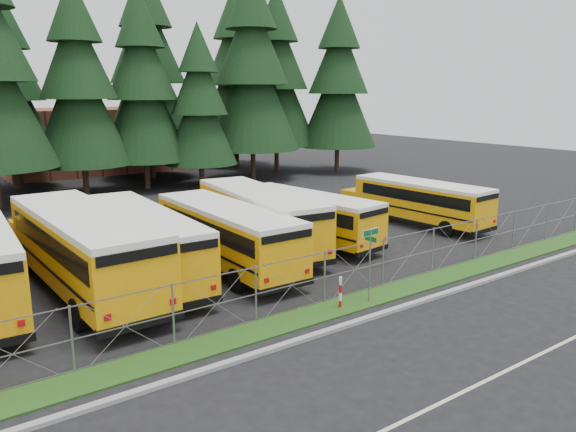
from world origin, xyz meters
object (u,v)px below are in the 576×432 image
object	(u,v)px
bus_2	(81,252)
bus_5	(256,219)
bus_6	(303,218)
bus_4	(223,236)
bus_east	(416,203)
striped_bollard	(340,293)
street_sign	(370,250)
bus_3	(136,245)

from	to	relation	value
bus_2	bus_5	bearing A→B (deg)	6.70
bus_6	bus_4	bearing A→B (deg)	-174.59
bus_east	striped_bollard	size ratio (longest dim) A/B	8.19
street_sign	bus_east	bearing A→B (deg)	34.18
bus_3	bus_6	size ratio (longest dim) A/B	1.15
bus_2	bus_east	distance (m)	19.15
bus_4	street_sign	size ratio (longest dim) A/B	3.82
bus_east	bus_6	bearing A→B (deg)	170.86
bus_4	bus_5	size ratio (longest dim) A/B	0.95
bus_6	bus_east	world-z (taller)	bus_6
bus_3	street_sign	world-z (taller)	bus_3
street_sign	bus_6	bearing A→B (deg)	68.61
bus_east	street_sign	bearing A→B (deg)	-149.56
street_sign	bus_4	bearing A→B (deg)	107.94
bus_6	striped_bollard	size ratio (longest dim) A/B	8.20
bus_east	street_sign	distance (m)	13.26
bus_3	bus_5	world-z (taller)	bus_5
bus_3	bus_5	bearing A→B (deg)	11.68
bus_6	bus_3	bearing A→B (deg)	176.11
bus_east	bus_3	bearing A→B (deg)	175.81
bus_2	bus_6	world-z (taller)	bus_2
bus_2	street_sign	distance (m)	11.03
bus_4	bus_east	distance (m)	13.20
bus_6	street_sign	xyz separation A→B (m)	(-3.20, -8.17, 0.74)
bus_east	street_sign	xyz separation A→B (m)	(-10.95, -7.44, 0.75)
bus_4	bus_east	world-z (taller)	bus_4
bus_2	bus_3	world-z (taller)	bus_2
bus_6	striped_bollard	world-z (taller)	bus_6
bus_2	striped_bollard	bearing A→B (deg)	-47.20
bus_5	bus_2	bearing A→B (deg)	-164.75
bus_east	striped_bollard	distance (m)	14.21
bus_east	striped_bollard	world-z (taller)	bus_east
bus_5	street_sign	size ratio (longest dim) A/B	4.02
bus_4	street_sign	distance (m)	7.29
bus_2	bus_4	xyz separation A→B (m)	(5.97, -0.45, -0.21)
bus_3	bus_4	distance (m)	3.75
bus_4	bus_5	bearing A→B (deg)	31.64
bus_2	street_sign	xyz separation A→B (m)	(8.20, -7.36, 0.41)
street_sign	bus_5	bearing A→B (deg)	86.04
street_sign	striped_bollard	xyz separation A→B (m)	(-1.25, 0.18, -1.43)
bus_east	street_sign	world-z (taller)	street_sign
bus_2	street_sign	world-z (taller)	bus_2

